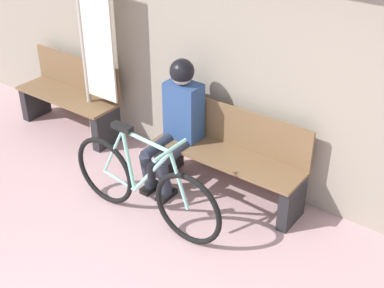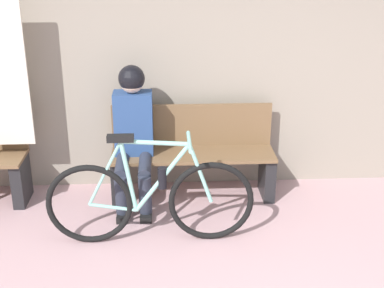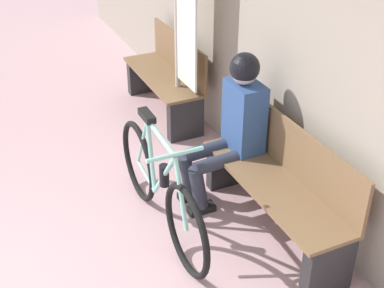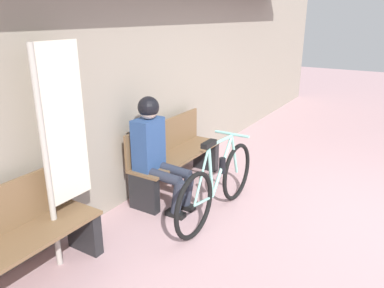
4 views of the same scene
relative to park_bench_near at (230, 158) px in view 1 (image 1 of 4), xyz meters
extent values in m
cube|color=#9E9384|center=(0.28, 0.33, 1.21)|extent=(12.00, 0.12, 3.20)
cube|color=brown|center=(0.00, -0.05, 0.04)|extent=(1.48, 0.42, 0.03)
cube|color=brown|center=(0.00, 0.14, 0.26)|extent=(1.48, 0.03, 0.40)
cube|color=#232326|center=(-0.69, -0.05, -0.18)|extent=(0.10, 0.36, 0.41)
cube|color=#232326|center=(0.69, -0.05, -0.18)|extent=(0.10, 0.36, 0.41)
torus|color=black|center=(-0.85, -0.80, -0.05)|extent=(0.67, 0.05, 0.67)
torus|color=black|center=(0.10, -0.80, -0.05)|extent=(0.67, 0.05, 0.67)
cylinder|color=#93DBCC|center=(-0.33, -0.80, 0.45)|extent=(0.52, 0.03, 0.07)
cylinder|color=#93DBCC|center=(-0.28, -0.80, 0.16)|extent=(0.45, 0.03, 0.57)
cylinder|color=#93DBCC|center=(-0.54, -0.80, 0.18)|extent=(0.13, 0.03, 0.59)
cylinder|color=#93DBCC|center=(-0.67, -0.80, -0.08)|extent=(0.37, 0.03, 0.09)
cylinder|color=#93DBCC|center=(-0.72, -0.80, 0.21)|extent=(0.29, 0.02, 0.53)
cylinder|color=#93DBCC|center=(0.02, -0.80, 0.19)|extent=(0.20, 0.03, 0.50)
cube|color=black|center=(-0.58, -0.80, 0.50)|extent=(0.20, 0.07, 0.05)
cylinder|color=#93DBCC|center=(-0.07, -0.80, 0.46)|extent=(0.03, 0.40, 0.03)
cylinder|color=black|center=(-0.28, -0.80, 0.16)|extent=(0.07, 0.07, 0.17)
cylinder|color=#2D3342|center=(-0.63, -0.27, 0.05)|extent=(0.11, 0.44, 0.13)
cylinder|color=#2D3342|center=(-0.63, -0.45, -0.15)|extent=(0.11, 0.17, 0.39)
cube|color=black|center=(-0.63, -0.42, -0.36)|extent=(0.10, 0.22, 0.06)
cylinder|color=#2D3342|center=(-0.43, -0.27, 0.05)|extent=(0.11, 0.44, 0.13)
cylinder|color=#2D3342|center=(-0.43, -0.45, -0.15)|extent=(0.11, 0.17, 0.39)
cube|color=black|center=(-0.43, -0.42, -0.36)|extent=(0.10, 0.22, 0.06)
cube|color=#2D4C84|center=(-0.53, -0.01, 0.34)|extent=(0.34, 0.22, 0.57)
sphere|color=beige|center=(-0.53, -0.03, 0.72)|extent=(0.20, 0.20, 0.20)
sphere|color=black|center=(-0.53, -0.03, 0.75)|extent=(0.23, 0.23, 0.23)
cube|color=brown|center=(-2.16, -0.05, 0.04)|extent=(1.28, 0.42, 0.03)
cube|color=brown|center=(-2.16, 0.14, 0.26)|extent=(1.28, 0.03, 0.40)
cube|color=#232326|center=(-2.75, -0.05, -0.18)|extent=(0.10, 0.36, 0.41)
cube|color=#232326|center=(-1.57, -0.05, -0.18)|extent=(0.10, 0.36, 0.41)
cylinder|color=#B7B2A8|center=(-1.83, -0.01, 0.55)|extent=(0.05, 0.05, 1.88)
cube|color=silver|center=(-1.61, -0.01, 0.83)|extent=(0.40, 0.02, 1.33)
camera|label=1|loc=(2.21, -3.60, 2.68)|focal=50.00mm
camera|label=2|loc=(-0.25, -4.52, 1.91)|focal=50.00mm
camera|label=3|loc=(2.65, -1.94, 2.30)|focal=50.00mm
camera|label=4|loc=(-3.58, -2.44, 1.68)|focal=35.00mm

